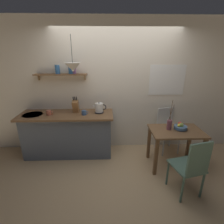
{
  "coord_description": "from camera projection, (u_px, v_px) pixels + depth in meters",
  "views": [
    {
      "loc": [
        -0.2,
        -2.82,
        2.04
      ],
      "look_at": [
        -0.1,
        0.25,
        0.95
      ],
      "focal_mm": 26.84,
      "sensor_mm": 36.0,
      "label": 1
    }
  ],
  "objects": [
    {
      "name": "coffee_mug_spare",
      "position": [
        84.0,
        113.0,
        3.23
      ],
      "size": [
        0.13,
        0.09,
        0.09
      ],
      "color": "#3D5B89",
      "rests_on": "kitchen_counter"
    },
    {
      "name": "wall_shelf",
      "position": [
        64.0,
        72.0,
        3.21
      ],
      "size": [
        1.01,
        0.2,
        0.33
      ],
      "color": "brown"
    },
    {
      "name": "coffee_mug_by_sink",
      "position": [
        49.0,
        113.0,
        3.22
      ],
      "size": [
        0.13,
        0.09,
        0.09
      ],
      "color": "#C6664C",
      "rests_on": "kitchen_counter"
    },
    {
      "name": "dining_table",
      "position": [
        175.0,
        137.0,
        3.03
      ],
      "size": [
        0.92,
        0.6,
        0.73
      ],
      "color": "brown",
      "rests_on": "ground_plane"
    },
    {
      "name": "back_wall",
      "position": [
        126.0,
        88.0,
        3.51
      ],
      "size": [
        6.8,
        0.11,
        2.7
      ],
      "color": "silver",
      "rests_on": "ground_plane"
    },
    {
      "name": "electric_kettle",
      "position": [
        99.0,
        108.0,
        3.32
      ],
      "size": [
        0.26,
        0.18,
        0.22
      ],
      "color": "black",
      "rests_on": "kitchen_counter"
    },
    {
      "name": "twig_vase",
      "position": [
        169.0,
        124.0,
        2.99
      ],
      "size": [
        0.09,
        0.09,
        0.55
      ],
      "color": "brown",
      "rests_on": "dining_table"
    },
    {
      "name": "pendant_lamp",
      "position": [
        73.0,
        67.0,
        2.95
      ],
      "size": [
        0.29,
        0.29,
        0.61
      ],
      "color": "black"
    },
    {
      "name": "ground_plane",
      "position": [
        117.0,
        161.0,
        3.34
      ],
      "size": [
        14.0,
        14.0,
        0.0
      ],
      "primitive_type": "plane",
      "color": "tan"
    },
    {
      "name": "fruit_bowl",
      "position": [
        180.0,
        127.0,
        3.01
      ],
      "size": [
        0.23,
        0.23,
        0.13
      ],
      "color": "#51759E",
      "rests_on": "dining_table"
    },
    {
      "name": "dining_chair_near",
      "position": [
        191.0,
        166.0,
        2.38
      ],
      "size": [
        0.48,
        0.5,
        0.95
      ],
      "color": "#4C6B5B",
      "rests_on": "ground_plane"
    },
    {
      "name": "dining_chair_far",
      "position": [
        166.0,
        128.0,
        3.6
      ],
      "size": [
        0.49,
        0.47,
        0.94
      ],
      "color": "silver",
      "rests_on": "ground_plane"
    },
    {
      "name": "knife_block",
      "position": [
        76.0,
        106.0,
        3.33
      ],
      "size": [
        0.11,
        0.18,
        0.33
      ],
      "color": "#9E6B3D",
      "rests_on": "kitchen_counter"
    },
    {
      "name": "kitchen_counter",
      "position": [
        68.0,
        134.0,
        3.46
      ],
      "size": [
        1.83,
        0.63,
        0.9
      ],
      "color": "slate",
      "rests_on": "ground_plane"
    }
  ]
}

